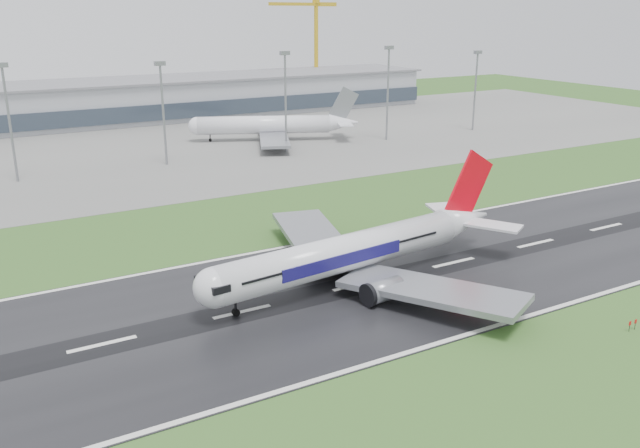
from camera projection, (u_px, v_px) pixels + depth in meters
ground at (454, 263)px, 116.47m from camera, size 520.00×520.00×0.00m
runway at (454, 263)px, 116.46m from camera, size 400.00×45.00×0.10m
apron at (202, 143)px, 219.68m from camera, size 400.00×130.00×0.08m
terminal at (148, 100)px, 266.94m from camera, size 240.00×36.00×15.00m
main_airliner at (363, 227)px, 106.94m from camera, size 65.65×63.15×17.60m
parked_airliner at (271, 115)px, 222.19m from camera, size 74.34×72.31×16.88m
tower_crane at (316, 50)px, 314.88m from camera, size 45.21×21.33×47.18m
floodmast_1 at (10, 126)px, 166.80m from camera, size 0.64×0.64×28.63m
floodmast_2 at (164, 116)px, 185.49m from camera, size 0.64×0.64×27.52m
floodmast_3 at (286, 104)px, 203.25m from camera, size 0.64×0.64×29.10m
floodmast_4 at (388, 96)px, 221.11m from camera, size 0.64×0.64×29.67m
floodmast_5 at (475, 93)px, 239.65m from camera, size 0.64×0.64×27.06m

